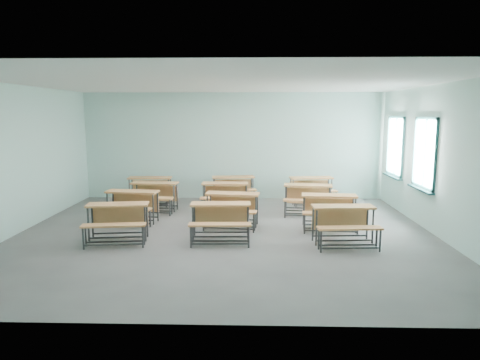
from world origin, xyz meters
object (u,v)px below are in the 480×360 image
Objects in this scene: desk_unit_r2c0 at (154,192)px; desk_unit_r3c2 at (312,186)px; desk_unit_r0c0 at (117,217)px; desk_unit_r0c1 at (221,216)px; desk_unit_r1c2 at (329,207)px; desk_unit_r2c1 at (225,193)px; desk_unit_r1c0 at (131,202)px; desk_unit_r1c1 at (232,205)px; desk_unit_r2c2 at (308,195)px; desk_unit_r3c0 at (149,186)px; desk_unit_r3c1 at (234,185)px; desk_unit_r0c2 at (344,219)px.

desk_unit_r2c0 and desk_unit_r3c2 have the same top height.
desk_unit_r0c0 is at bearing -87.90° from desk_unit_r2c0.
desk_unit_r0c1 is 2.57m from desk_unit_r1c2.
desk_unit_r2c1 is (-0.07, 2.60, 0.00)m from desk_unit_r0c1.
desk_unit_r3c2 is at bearing 95.23° from desk_unit_r1c2.
desk_unit_r0c0 is at bearing -161.48° from desk_unit_r1c2.
desk_unit_r0c1 and desk_unit_r1c0 have the same top height.
desk_unit_r2c2 is at bearing 39.96° from desk_unit_r1c1.
desk_unit_r3c0 is (-4.38, 1.17, 0.00)m from desk_unit_r2c2.
desk_unit_r0c0 is 1.46m from desk_unit_r1c0.
desk_unit_r0c1 is 0.96× the size of desk_unit_r1c0.
desk_unit_r2c1 and desk_unit_r3c1 have the same top height.
desk_unit_r2c1 is 2.66m from desk_unit_r3c2.
desk_unit_r3c0 is at bearing 98.28° from desk_unit_r1c0.
desk_unit_r0c0 is 1.00× the size of desk_unit_r2c2.
desk_unit_r0c0 is 4.59m from desk_unit_r1c2.
desk_unit_r0c0 is 1.07× the size of desk_unit_r2c1.
desk_unit_r3c0 is (-2.31, 3.53, 0.00)m from desk_unit_r0c1.
desk_unit_r1c0 is 0.99× the size of desk_unit_r3c2.
desk_unit_r0c2 is 1.03× the size of desk_unit_r3c0.
desk_unit_r1c1 is 1.00× the size of desk_unit_r2c2.
desk_unit_r1c1 is 3.34m from desk_unit_r3c2.
desk_unit_r0c1 is at bearing -88.53° from desk_unit_r2c1.
desk_unit_r0c0 is at bearing -88.06° from desk_unit_r3c0.
desk_unit_r0c1 is at bearing -48.27° from desk_unit_r2c0.
desk_unit_r0c0 is 5.83m from desk_unit_r3c2.
desk_unit_r2c1 is (2.01, 2.71, 0.00)m from desk_unit_r0c0.
desk_unit_r3c0 is (-4.68, 2.56, 0.00)m from desk_unit_r1c2.
desk_unit_r3c1 is at bearing 86.54° from desk_unit_r0c1.
desk_unit_r2c1 and desk_unit_r3c0 have the same top height.
desk_unit_r0c2 is at bearing -27.60° from desk_unit_r2c0.
desk_unit_r1c2 is 2.94m from desk_unit_r2c1.
desk_unit_r0c2 is (2.46, -0.19, 0.00)m from desk_unit_r0c1.
desk_unit_r1c0 and desk_unit_r1c2 have the same top height.
desk_unit_r3c2 is (-0.02, 2.68, 0.00)m from desk_unit_r1c2.
desk_unit_r1c1 is at bearing -45.54° from desk_unit_r3c0.
desk_unit_r1c1 is at bearing 146.00° from desk_unit_r0c2.
desk_unit_r3c0 and desk_unit_r3c2 have the same top height.
desk_unit_r2c2 is 4.53m from desk_unit_r3c0.
desk_unit_r0c0 is at bearing -126.83° from desk_unit_r2c1.
desk_unit_r1c2 is 4.64m from desk_unit_r2c0.
desk_unit_r0c1 is 0.97× the size of desk_unit_r2c0.
desk_unit_r2c0 is (-2.14, 1.47, 0.00)m from desk_unit_r1c1.
desk_unit_r1c2 is at bearing -30.11° from desk_unit_r3c0.
desk_unit_r2c2 is at bearing -6.35° from desk_unit_r2c1.
desk_unit_r0c1 is 1.02× the size of desk_unit_r2c1.
desk_unit_r2c2 is at bearing 94.70° from desk_unit_r0c2.
desk_unit_r1c0 is 5.13m from desk_unit_r3c2.
desk_unit_r1c1 is 3.45m from desk_unit_r3c0.
desk_unit_r3c2 is (4.32, 1.06, 0.00)m from desk_unit_r2c0.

